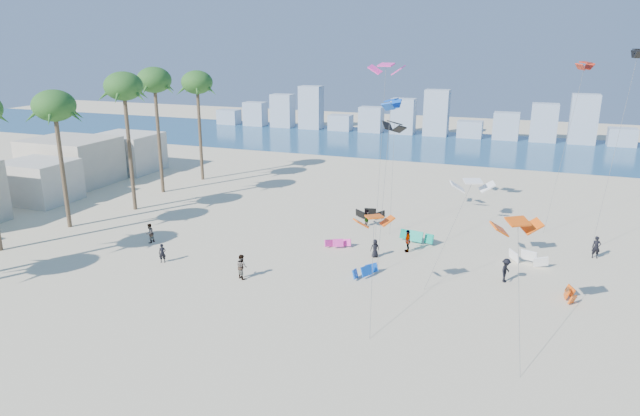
% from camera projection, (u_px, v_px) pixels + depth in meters
% --- Properties ---
extents(ground, '(220.00, 220.00, 0.00)m').
position_uv_depth(ground, '(172.00, 354.00, 32.03)').
color(ground, beige).
rests_on(ground, ground).
extents(ocean, '(220.00, 220.00, 0.00)m').
position_uv_depth(ocean, '(417.00, 144.00, 96.72)').
color(ocean, navy).
rests_on(ocean, ground).
extents(kitesurfer_near, '(0.67, 0.59, 1.55)m').
position_uv_depth(kitesurfer_near, '(162.00, 253.00, 45.04)').
color(kitesurfer_near, black).
rests_on(kitesurfer_near, ground).
extents(kitesurfer_mid, '(1.14, 1.08, 1.87)m').
position_uv_depth(kitesurfer_mid, '(242.00, 266.00, 42.02)').
color(kitesurfer_mid, gray).
rests_on(kitesurfer_mid, ground).
extents(kitesurfers_far, '(37.01, 12.32, 1.93)m').
position_uv_depth(kitesurfers_far, '(389.00, 242.00, 47.19)').
color(kitesurfers_far, black).
rests_on(kitesurfers_far, ground).
extents(grounded_kites, '(19.66, 16.56, 1.01)m').
position_uv_depth(grounded_kites, '(428.00, 245.00, 47.70)').
color(grounded_kites, '#FB37AC').
rests_on(grounded_kites, ground).
extents(flying_kites, '(27.67, 30.95, 16.81)m').
position_uv_depth(flying_kites, '(499.00, 135.00, 42.49)').
color(flying_kites, '#FF580D').
rests_on(flying_kites, ground).
extents(palm_row, '(6.99, 44.80, 14.26)m').
position_uv_depth(palm_row, '(59.00, 104.00, 50.58)').
color(palm_row, brown).
rests_on(palm_row, ground).
extents(beachfront_buildings, '(11.50, 43.00, 6.00)m').
position_uv_depth(beachfront_buildings, '(18.00, 179.00, 61.20)').
color(beachfront_buildings, beige).
rests_on(beachfront_buildings, ground).
extents(distant_skyline, '(85.00, 3.00, 8.40)m').
position_uv_depth(distant_skyline, '(422.00, 118.00, 105.22)').
color(distant_skyline, '#9EADBF').
rests_on(distant_skyline, ground).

